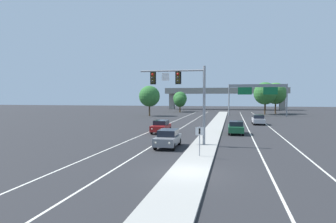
# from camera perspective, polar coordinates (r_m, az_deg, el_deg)

# --- Properties ---
(ground_plane) EXTENTS (260.00, 260.00, 0.00)m
(ground_plane) POSITION_cam_1_polar(r_m,az_deg,el_deg) (18.27, 3.86, -11.59)
(ground_plane) COLOR #28282B
(median_island) EXTENTS (2.40, 110.00, 0.15)m
(median_island) POSITION_cam_1_polar(r_m,az_deg,el_deg) (35.89, 7.94, -4.38)
(median_island) COLOR #9E9B93
(median_island) RESTS_ON ground
(lane_stripe_oncoming_center) EXTENTS (0.14, 100.00, 0.01)m
(lane_stripe_oncoming_center) POSITION_cam_1_polar(r_m,az_deg,el_deg) (43.37, 2.38, -3.21)
(lane_stripe_oncoming_center) COLOR silver
(lane_stripe_oncoming_center) RESTS_ON ground
(lane_stripe_receding_center) EXTENTS (0.14, 100.00, 0.01)m
(lane_stripe_receding_center) POSITION_cam_1_polar(r_m,az_deg,el_deg) (42.82, 14.90, -3.38)
(lane_stripe_receding_center) COLOR silver
(lane_stripe_receding_center) RESTS_ON ground
(edge_stripe_left) EXTENTS (0.14, 100.00, 0.01)m
(edge_stripe_left) POSITION_cam_1_polar(r_m,az_deg,el_deg) (44.03, -1.87, -3.12)
(edge_stripe_left) COLOR silver
(edge_stripe_left) RESTS_ON ground
(edge_stripe_right) EXTENTS (0.14, 100.00, 0.01)m
(edge_stripe_right) POSITION_cam_1_polar(r_m,az_deg,el_deg) (43.12, 19.29, -3.40)
(edge_stripe_right) COLOR silver
(edge_stripe_right) RESTS_ON ground
(overhead_signal_mast) EXTENTS (6.16, 0.44, 7.20)m
(overhead_signal_mast) POSITION_cam_1_polar(r_m,az_deg,el_deg) (28.18, 2.92, 4.31)
(overhead_signal_mast) COLOR gray
(overhead_signal_mast) RESTS_ON median_island
(median_sign_post) EXTENTS (0.60, 0.10, 2.20)m
(median_sign_post) POSITION_cam_1_polar(r_m,az_deg,el_deg) (22.57, 5.95, -4.73)
(median_sign_post) COLOR gray
(median_sign_post) RESTS_ON median_island
(car_oncoming_grey) EXTENTS (1.85, 4.48, 1.58)m
(car_oncoming_grey) POSITION_cam_1_polar(r_m,az_deg,el_deg) (27.31, -0.01, -5.03)
(car_oncoming_grey) COLOR slate
(car_oncoming_grey) RESTS_ON ground
(car_oncoming_red) EXTENTS (1.84, 4.48, 1.58)m
(car_oncoming_red) POSITION_cam_1_polar(r_m,az_deg,el_deg) (38.06, -1.33, -2.81)
(car_oncoming_red) COLOR maroon
(car_oncoming_red) RESTS_ON ground
(car_receding_green) EXTENTS (1.83, 4.47, 1.58)m
(car_receding_green) POSITION_cam_1_polar(r_m,az_deg,el_deg) (37.79, 12.65, -2.92)
(car_receding_green) COLOR #195633
(car_receding_green) RESTS_ON ground
(car_receding_silver) EXTENTS (1.85, 4.48, 1.58)m
(car_receding_silver) POSITION_cam_1_polar(r_m,az_deg,el_deg) (51.68, 16.60, -1.45)
(car_receding_silver) COLOR #B7B7BC
(car_receding_silver) RESTS_ON ground
(highway_sign_gantry) EXTENTS (13.28, 0.42, 7.50)m
(highway_sign_gantry) POSITION_cam_1_polar(r_m,az_deg,el_deg) (73.64, 16.47, 3.94)
(highway_sign_gantry) COLOR gray
(highway_sign_gantry) RESTS_ON ground
(overpass_bridge) EXTENTS (42.40, 6.40, 7.65)m
(overpass_bridge) POSITION_cam_1_polar(r_m,az_deg,el_deg) (109.31, 10.69, 3.40)
(overpass_bridge) COLOR gray
(overpass_bridge) RESTS_ON ground
(tree_far_left_c) EXTENTS (4.21, 4.21, 6.09)m
(tree_far_left_c) POSITION_cam_1_polar(r_m,az_deg,el_deg) (92.62, 2.28, 2.44)
(tree_far_left_c) COLOR #4C3823
(tree_far_left_c) RESTS_ON ground
(tree_far_right_c) EXTENTS (4.42, 4.42, 6.40)m
(tree_far_right_c) POSITION_cam_1_polar(r_m,az_deg,el_deg) (106.37, 17.84, 2.46)
(tree_far_right_c) COLOR #4C3823
(tree_far_right_c) RESTS_ON ground
(tree_far_left_b) EXTENTS (3.46, 3.46, 5.00)m
(tree_far_left_b) POSITION_cam_1_polar(r_m,az_deg,el_deg) (88.22, 2.26, 1.96)
(tree_far_left_b) COLOR #4C3823
(tree_far_left_b) RESTS_ON ground
(tree_far_left_a) EXTENTS (4.93, 4.93, 7.14)m
(tree_far_left_a) POSITION_cam_1_polar(r_m,az_deg,el_deg) (71.63, -3.51, 2.89)
(tree_far_left_a) COLOR #4C3823
(tree_far_left_a) RESTS_ON ground
(tree_far_right_b) EXTENTS (5.70, 5.70, 8.25)m
(tree_far_right_b) POSITION_cam_1_polar(r_m,az_deg,el_deg) (81.00, 17.78, 3.26)
(tree_far_right_b) COLOR #4C3823
(tree_far_right_b) RESTS_ON ground
(tree_far_right_a) EXTENTS (5.72, 5.72, 8.28)m
(tree_far_right_a) POSITION_cam_1_polar(r_m,az_deg,el_deg) (85.58, 19.57, 3.22)
(tree_far_right_a) COLOR #4C3823
(tree_far_right_a) RESTS_ON ground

